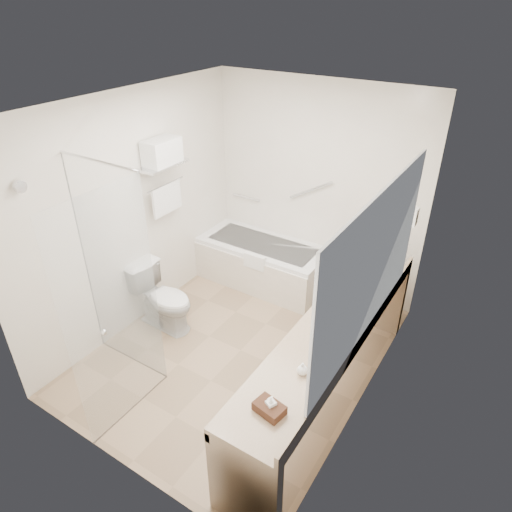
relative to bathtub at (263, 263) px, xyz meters
The scene contains 25 objects.
floor 1.36m from the bathtub, 68.05° to the right, with size 3.20×3.20×0.00m, color tan.
ceiling 2.59m from the bathtub, 68.05° to the right, with size 2.60×3.20×0.10m, color white.
wall_back 1.15m from the bathtub, 35.84° to the left, with size 2.60×0.10×2.50m, color silver.
wall_front 3.04m from the bathtub, 80.02° to the right, with size 2.60×0.10×2.50m, color silver.
wall_left 1.77m from the bathtub, 122.86° to the right, with size 0.10×3.20×2.50m, color silver.
wall_right 2.39m from the bathtub, 34.55° to the right, with size 0.10×3.20×2.50m, color silver.
bathtub is the anchor object (origin of this frame).
grab_bar_short 0.87m from the bathtub, 144.55° to the left, with size 0.03×0.03×0.40m, color silver.
grab_bar_long 1.12m from the bathtub, 35.51° to the left, with size 0.03×0.03×0.60m, color silver.
shower_enclosure 2.31m from the bathtub, 93.47° to the right, with size 0.96×0.91×2.11m.
towel_shelf 1.85m from the bathtub, 127.02° to the right, with size 0.24×0.55×0.81m.
vanity_counter 2.09m from the bathtub, 42.35° to the right, with size 0.55×2.70×0.95m.
sink 1.92m from the bathtub, 32.47° to the right, with size 0.40×0.52×0.14m, color white.
faucet 2.07m from the bathtub, 30.20° to the right, with size 0.03×0.03×0.14m, color silver.
mirror 2.60m from the bathtub, 37.82° to the right, with size 0.02×2.00×1.20m, color silver.
hairdryer_unit 2.12m from the bathtub, ahead, with size 0.08×0.10×0.18m, color white.
toilet 1.41m from the bathtub, 108.70° to the right, with size 0.41×0.73×0.72m, color white.
amenity_basket 2.91m from the bathtub, 57.39° to the right, with size 0.20×0.13×0.07m, color #4A291A.
soap_bottle_a 2.90m from the bathtub, 57.20° to the right, with size 0.06×0.13×0.06m, color white.
soap_bottle_b 2.59m from the bathtub, 51.71° to the right, with size 0.08×0.10×0.08m, color white.
water_bottle_left 1.56m from the bathtub, ahead, with size 0.06×0.06×0.19m.
water_bottle_mid 1.71m from the bathtub, ahead, with size 0.06×0.06×0.18m.
water_bottle_right 1.75m from the bathtub, 24.22° to the right, with size 0.07×0.07×0.22m.
drinking_glass_near 1.54m from the bathtub, 13.86° to the right, with size 0.06×0.06×0.08m, color silver.
drinking_glass_far 1.65m from the bathtub, 15.08° to the right, with size 0.06×0.06×0.08m, color silver.
Camera 1 is at (2.08, -2.96, 3.28)m, focal length 32.00 mm.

